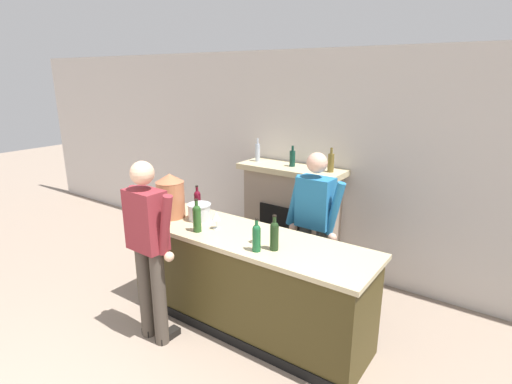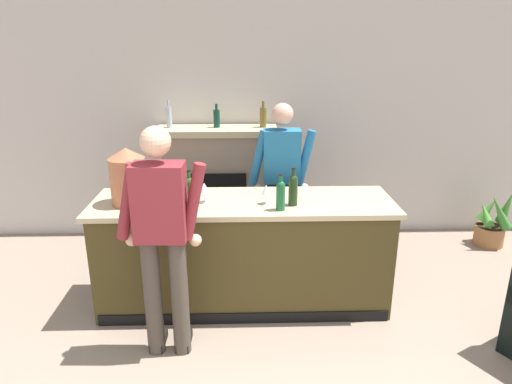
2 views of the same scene
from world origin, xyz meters
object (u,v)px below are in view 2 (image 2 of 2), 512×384
at_px(fireplace_stone, 218,184).
at_px(wine_glass_by_dispenser, 204,188).
at_px(ice_bucket_steel, 168,189).
at_px(potted_plant_corner, 492,224).
at_px(person_customer, 162,235).
at_px(wine_bottle_burgundy_dark, 281,194).
at_px(wine_bottle_port_short, 151,178).
at_px(copper_dispenser, 128,176).
at_px(wine_glass_back_row, 266,190).
at_px(wine_bottle_merlot_tall, 189,192).
at_px(wine_bottle_rose_blush, 293,189).
at_px(person_bartender, 281,180).

relative_size(fireplace_stone, wine_glass_by_dispenser, 9.60).
bearing_deg(ice_bucket_steel, fireplace_stone, 75.22).
distance_m(potted_plant_corner, person_customer, 3.96).
xyz_separation_m(wine_bottle_burgundy_dark, wine_bottle_port_short, (-1.12, 0.46, 0.00)).
xyz_separation_m(copper_dispenser, wine_glass_back_row, (1.13, -0.04, -0.12)).
bearing_deg(wine_bottle_port_short, ice_bucket_steel, -42.57).
height_order(wine_bottle_port_short, wine_bottle_merlot_tall, wine_bottle_merlot_tall).
bearing_deg(fireplace_stone, wine_glass_by_dispenser, -91.38).
bearing_deg(wine_bottle_rose_blush, wine_glass_back_row, 170.81).
xyz_separation_m(wine_bottle_burgundy_dark, wine_bottle_rose_blush, (0.11, 0.11, 0.01)).
relative_size(fireplace_stone, person_customer, 0.95).
distance_m(wine_bottle_port_short, wine_bottle_rose_blush, 1.28).
relative_size(wine_bottle_rose_blush, wine_glass_back_row, 1.91).
distance_m(ice_bucket_steel, wine_bottle_port_short, 0.25).
relative_size(wine_bottle_merlot_tall, wine_glass_back_row, 1.97).
height_order(fireplace_stone, wine_glass_by_dispenser, fireplace_stone).
bearing_deg(potted_plant_corner, copper_dispenser, -162.93).
relative_size(person_bartender, copper_dispenser, 3.60).
bearing_deg(wine_glass_back_row, fireplace_stone, 108.10).
relative_size(potted_plant_corner, wine_bottle_port_short, 2.33).
bearing_deg(potted_plant_corner, ice_bucket_steel, -163.13).
distance_m(ice_bucket_steel, wine_glass_back_row, 0.84).
bearing_deg(person_customer, wine_bottle_merlot_tall, 73.17).
bearing_deg(ice_bucket_steel, person_customer, -85.14).
relative_size(ice_bucket_steel, wine_bottle_rose_blush, 0.77).
xyz_separation_m(wine_bottle_burgundy_dark, wine_bottle_merlot_tall, (-0.73, 0.04, 0.01)).
height_order(person_customer, copper_dispenser, person_customer).
xyz_separation_m(person_bartender, ice_bucket_steel, (-1.02, -0.63, 0.12)).
xyz_separation_m(person_customer, wine_bottle_burgundy_dark, (0.88, 0.45, 0.15)).
bearing_deg(potted_plant_corner, person_bartender, -170.07).
distance_m(person_bartender, wine_glass_by_dispenser, 1.03).
bearing_deg(wine_glass_by_dispenser, wine_bottle_port_short, 152.28).
xyz_separation_m(ice_bucket_steel, wine_bottle_burgundy_dark, (0.94, -0.29, 0.05)).
bearing_deg(copper_dispenser, person_customer, -59.74).
xyz_separation_m(fireplace_stone, person_customer, (-0.29, -2.06, 0.28)).
xyz_separation_m(person_customer, person_bartender, (0.96, 1.37, -0.02)).
height_order(wine_bottle_burgundy_dark, wine_glass_by_dispenser, wine_bottle_burgundy_dark).
relative_size(person_bartender, wine_glass_back_row, 10.21).
relative_size(person_customer, ice_bucket_steel, 7.06).
height_order(potted_plant_corner, wine_glass_back_row, wine_glass_back_row).
distance_m(fireplace_stone, person_bartender, 1.00).
relative_size(wine_bottle_port_short, wine_bottle_rose_blush, 0.95).
xyz_separation_m(fireplace_stone, ice_bucket_steel, (-0.35, -1.32, 0.38)).
distance_m(wine_bottle_rose_blush, wine_glass_back_row, 0.23).
bearing_deg(person_bartender, wine_glass_by_dispenser, -134.37).
bearing_deg(ice_bucket_steel, wine_bottle_burgundy_dark, -17.30).
relative_size(fireplace_stone, wine_glass_back_row, 9.90).
bearing_deg(fireplace_stone, wine_bottle_port_short, -114.51).
bearing_deg(copper_dispenser, wine_glass_back_row, -1.99).
height_order(fireplace_stone, wine_bottle_port_short, fireplace_stone).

